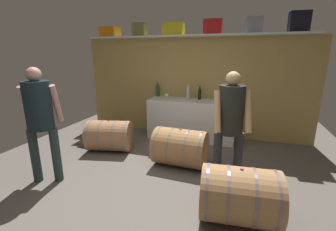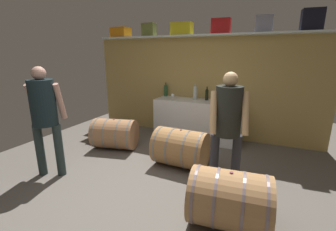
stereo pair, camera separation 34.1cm
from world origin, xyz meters
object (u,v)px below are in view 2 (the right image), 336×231
(visitor_tasting, at_px, (44,111))
(wine_bottle_green, at_px, (166,90))
(wine_bottle_dark, at_px, (207,94))
(toolcase_olive, at_px, (149,30))
(wine_bottle_clear, at_px, (195,93))
(winemaker_pouring, at_px, (228,120))
(work_cabinet, at_px, (198,120))
(toolcase_black, at_px, (312,20))
(toolcase_grey, at_px, (264,24))
(wine_barrel_far, at_px, (229,199))
(wine_barrel_near, at_px, (115,134))
(wine_glass, at_px, (173,96))
(toolcase_red, at_px, (221,26))
(wine_barrel_flank, at_px, (181,148))
(toolcase_yellow, at_px, (182,29))
(toolcase_orange, at_px, (121,32))

(visitor_tasting, bearing_deg, wine_bottle_green, 52.07)
(wine_bottle_green, relative_size, wine_bottle_dark, 1.09)
(toolcase_olive, bearing_deg, wine_bottle_clear, -6.63)
(toolcase_olive, xyz_separation_m, winemaker_pouring, (2.10, -1.86, -1.33))
(work_cabinet, bearing_deg, wine_bottle_green, 165.81)
(wine_bottle_dark, height_order, winemaker_pouring, winemaker_pouring)
(winemaker_pouring, bearing_deg, toolcase_black, -133.10)
(toolcase_grey, relative_size, wine_barrel_far, 0.34)
(wine_barrel_far, bearing_deg, winemaker_pouring, 99.08)
(toolcase_black, distance_m, visitor_tasting, 4.48)
(wine_barrel_near, bearing_deg, wine_barrel_far, -40.93)
(work_cabinet, distance_m, wine_bottle_clear, 0.59)
(wine_bottle_clear, xyz_separation_m, wine_barrel_near, (-1.23, -1.16, -0.71))
(wine_bottle_green, height_order, wine_glass, wine_bottle_green)
(toolcase_red, bearing_deg, wine_bottle_green, 176.13)
(work_cabinet, distance_m, wine_bottle_dark, 0.58)
(wine_bottle_clear, bearing_deg, winemaker_pouring, -60.80)
(wine_barrel_near, relative_size, winemaker_pouring, 0.58)
(toolcase_red, relative_size, wine_bottle_clear, 1.08)
(wine_barrel_flank, xyz_separation_m, winemaker_pouring, (0.77, -0.38, 0.66))
(wine_barrel_flank, bearing_deg, toolcase_red, 83.39)
(wine_bottle_green, xyz_separation_m, wine_barrel_near, (-0.49, -1.32, -0.70))
(wine_barrel_far, height_order, wine_barrel_flank, wine_barrel_far)
(work_cabinet, relative_size, wine_bottle_clear, 5.51)
(toolcase_red, xyz_separation_m, wine_barrel_near, (-1.67, -1.30, -2.00))
(toolcase_olive, bearing_deg, visitor_tasting, -97.66)
(toolcase_red, bearing_deg, wine_barrel_near, -144.95)
(wine_barrel_near, relative_size, wine_barrel_far, 1.05)
(wine_glass, xyz_separation_m, wine_barrel_far, (1.54, -2.17, -0.63))
(wine_barrel_far, bearing_deg, wine_bottle_dark, 104.97)
(toolcase_yellow, bearing_deg, wine_bottle_green, 176.09)
(wine_glass, height_order, winemaker_pouring, winemaker_pouring)
(wine_bottle_clear, distance_m, winemaker_pouring, 1.97)
(wine_barrel_near, xyz_separation_m, wine_barrel_far, (2.37, -1.27, 0.02))
(toolcase_olive, bearing_deg, work_cabinet, -8.48)
(toolcase_yellow, height_order, wine_bottle_clear, toolcase_yellow)
(wine_bottle_green, distance_m, wine_bottle_clear, 0.76)
(work_cabinet, xyz_separation_m, wine_bottle_green, (-0.84, 0.21, 0.56))
(toolcase_red, relative_size, wine_barrel_near, 0.39)
(toolcase_grey, relative_size, wine_bottle_clear, 0.90)
(toolcase_yellow, relative_size, wine_barrel_flank, 0.49)
(work_cabinet, distance_m, wine_bottle_green, 1.03)
(toolcase_red, xyz_separation_m, toolcase_grey, (0.77, 0.00, 0.01))
(wine_bottle_clear, bearing_deg, toolcase_red, 17.86)
(toolcase_black, bearing_deg, winemaker_pouring, -122.11)
(toolcase_olive, bearing_deg, winemaker_pouring, -41.16)
(toolcase_orange, relative_size, toolcase_grey, 1.39)
(toolcase_orange, xyz_separation_m, wine_barrel_near, (0.65, -1.30, -1.97))
(toolcase_yellow, height_order, toolcase_grey, toolcase_grey)
(toolcase_yellow, xyz_separation_m, winemaker_pouring, (1.33, -1.86, -1.31))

